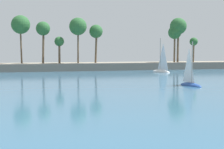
# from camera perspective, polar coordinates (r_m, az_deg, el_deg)

# --- Properties ---
(sea) EXTENTS (220.00, 103.76, 0.06)m
(sea) POSITION_cam_1_polar(r_m,az_deg,el_deg) (64.67, -13.29, -0.09)
(sea) COLOR #33607F
(sea) RESTS_ON ground
(palm_headland) EXTENTS (104.63, 7.06, 12.99)m
(palm_headland) POSITION_cam_1_polar(r_m,az_deg,el_deg) (76.28, -14.74, 3.55)
(palm_headland) COLOR slate
(palm_headland) RESTS_ON ground
(sailboat_near_shore) EXTENTS (3.03, 5.68, 7.88)m
(sailboat_near_shore) POSITION_cam_1_polar(r_m,az_deg,el_deg) (71.77, 8.56, 0.97)
(sailboat_near_shore) COLOR white
(sailboat_near_shore) RESTS_ON sea
(sailboat_mid_bay) EXTENTS (1.77, 4.41, 6.22)m
(sailboat_mid_bay) POSITION_cam_1_polar(r_m,az_deg,el_deg) (44.33, 13.45, -1.19)
(sailboat_mid_bay) COLOR #234793
(sailboat_mid_bay) RESTS_ON sea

